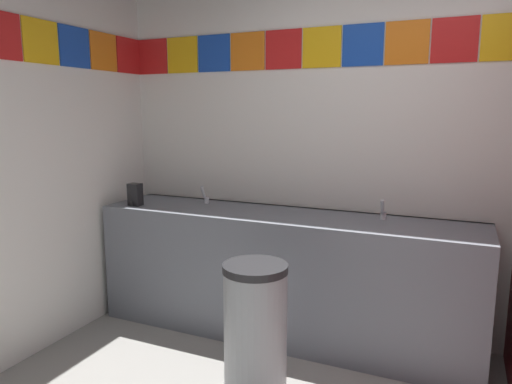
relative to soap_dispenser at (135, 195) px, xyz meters
The scene contains 6 objects.
wall_back 2.15m from the soap_dispenser, 13.07° to the left, with size 4.59×0.09×2.81m.
vanity_counter 1.19m from the soap_dispenser, ahead, with size 2.54×0.55×0.84m.
faucet_left 0.50m from the soap_dispenser, 29.61° to the left, with size 0.04×0.10×0.14m.
faucet_right 1.72m from the soap_dispenser, ahead, with size 0.04×0.10×0.14m.
soap_dispenser is the anchor object (origin of this frame).
trash_bin 1.43m from the soap_dispenser, 25.19° to the right, with size 0.34×0.34×0.73m.
Camera 1 is at (0.09, -1.35, 1.51)m, focal length 32.90 mm.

